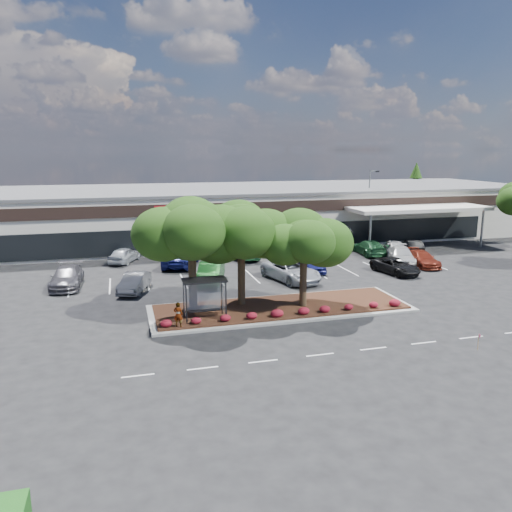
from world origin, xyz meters
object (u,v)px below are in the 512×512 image
object	(u,v)px
survey_stake	(479,340)
car_1	(134,282)
car_0	(67,277)
light_pole	(369,209)

from	to	relation	value
survey_stake	car_1	bearing A→B (deg)	136.40
car_0	car_1	world-z (taller)	car_0
survey_stake	car_1	distance (m)	24.68
light_pole	survey_stake	size ratio (longest dim) A/B	9.11
light_pole	car_1	size ratio (longest dim) A/B	1.89
light_pole	survey_stake	xyz separation A→B (m)	(-11.07, -33.71, -3.12)
car_0	survey_stake	bearing A→B (deg)	-38.03
car_0	car_1	xyz separation A→B (m)	(5.19, -2.89, -0.07)
survey_stake	light_pole	bearing A→B (deg)	71.82
survey_stake	car_0	distance (m)	30.47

